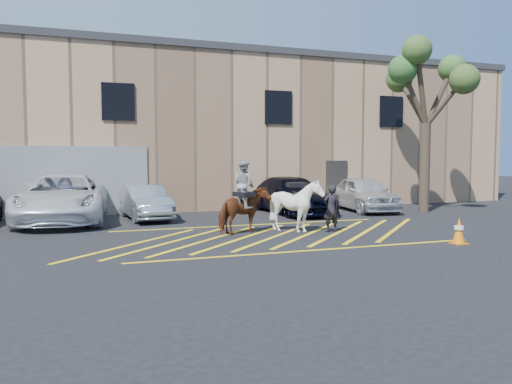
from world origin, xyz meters
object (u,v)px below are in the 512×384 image
object	(u,v)px
car_white_pickup	(63,198)
car_silver_sedan	(145,202)
car_blue_suv	(292,195)
car_white_suv	(363,194)
mounted_bay	(244,204)
handler	(331,209)
tree	(426,78)
traffic_cone	(459,230)
saddled_white	(296,205)

from	to	relation	value
car_white_pickup	car_silver_sedan	size ratio (longest dim) A/B	1.60
car_blue_suv	car_white_suv	bearing A→B (deg)	-6.77
car_blue_suv	mounted_bay	bearing A→B (deg)	-130.15
handler	car_silver_sedan	bearing A→B (deg)	-44.78
handler	car_blue_suv	bearing A→B (deg)	-99.74
car_white_pickup	mounted_bay	distance (m)	7.12
handler	tree	distance (m)	9.02
car_silver_sedan	car_white_suv	bearing A→B (deg)	-6.46
handler	mounted_bay	distance (m)	2.77
car_blue_suv	tree	xyz separation A→B (m)	(5.52, -1.53, 4.94)
mounted_bay	traffic_cone	world-z (taller)	mounted_bay
car_white_pickup	car_white_suv	size ratio (longest dim) A/B	1.42
car_blue_suv	car_white_suv	size ratio (longest dim) A/B	1.18
mounted_bay	saddled_white	bearing A→B (deg)	-10.40
car_white_suv	traffic_cone	size ratio (longest dim) A/B	6.08
tree	traffic_cone	bearing A→B (deg)	-121.85
car_white_suv	handler	xyz separation A→B (m)	(-4.30, -5.03, -0.02)
tree	car_white_pickup	bearing A→B (deg)	173.91
car_silver_sedan	saddled_white	world-z (taller)	saddled_white
car_blue_suv	saddled_white	bearing A→B (deg)	-114.41
saddled_white	traffic_cone	distance (m)	4.78
car_silver_sedan	handler	bearing A→B (deg)	-50.85
car_silver_sedan	mounted_bay	distance (m)	5.25
traffic_cone	mounted_bay	bearing A→B (deg)	143.01
car_silver_sedan	saddled_white	bearing A→B (deg)	-55.86
mounted_bay	saddled_white	world-z (taller)	mounted_bay
saddled_white	traffic_cone	xyz separation A→B (m)	(3.30, -3.42, -0.48)
traffic_cone	car_white_pickup	bearing A→B (deg)	140.50
handler	traffic_cone	bearing A→B (deg)	126.53
traffic_cone	car_white_suv	bearing A→B (deg)	75.76
car_white_pickup	car_silver_sedan	distance (m)	2.91
car_silver_sedan	tree	distance (m)	12.77
mounted_bay	traffic_cone	bearing A→B (deg)	-36.99
car_silver_sedan	tree	bearing A→B (deg)	-12.33
traffic_cone	car_silver_sedan	bearing A→B (deg)	131.29
handler	tree	bearing A→B (deg)	-148.99
car_white_pickup	car_blue_suv	world-z (taller)	car_white_pickup
car_silver_sedan	mounted_bay	xyz separation A→B (m)	(2.41, -4.65, 0.27)
car_white_pickup	tree	world-z (taller)	tree
car_silver_sedan	handler	distance (m)	7.33
mounted_bay	tree	size ratio (longest dim) A/B	0.31
car_white_suv	saddled_white	bearing A→B (deg)	-131.82
car_white_suv	saddled_white	world-z (taller)	saddled_white
handler	car_white_pickup	bearing A→B (deg)	-32.66
saddled_white	handler	bearing A→B (deg)	-15.47
car_silver_sedan	traffic_cone	bearing A→B (deg)	-53.84
car_blue_suv	traffic_cone	xyz separation A→B (m)	(1.24, -8.43, -0.39)
mounted_bay	car_white_suv	bearing A→B (deg)	32.31
car_white_suv	traffic_cone	xyz separation A→B (m)	(-2.07, -8.15, -0.39)
handler	traffic_cone	size ratio (longest dim) A/B	2.03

